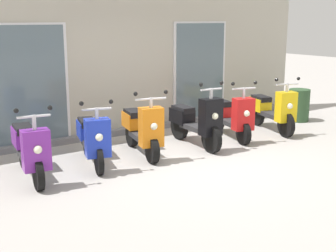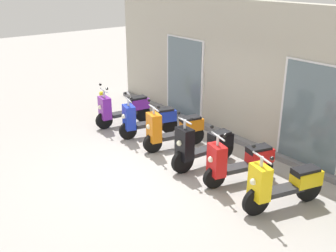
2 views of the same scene
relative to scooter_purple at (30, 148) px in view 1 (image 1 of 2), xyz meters
name	(u,v)px [view 1 (image 1 of 2)]	position (x,y,z in m)	size (l,w,h in m)	color
ground_plane	(200,162)	(2.62, -0.84, -0.48)	(40.00, 40.00, 0.00)	#A8A39E
storefront_facade	(120,55)	(2.62, 1.82, 1.15)	(9.89, 0.50, 3.37)	#B2AD9E
scooter_purple	(30,148)	(0.00, 0.00, 0.00)	(0.59, 1.60, 1.20)	black
scooter_blue	(92,137)	(1.07, 0.07, 0.00)	(0.73, 1.53, 1.17)	black
scooter_orange	(142,129)	(2.04, 0.09, 0.00)	(0.72, 1.56, 1.22)	black
scooter_black	(196,121)	(3.18, -0.02, 0.01)	(0.51, 1.63, 1.29)	black
scooter_red	(231,115)	(4.13, 0.06, -0.01)	(0.74, 1.55, 1.22)	black
scooter_yellow	(272,109)	(5.24, -0.02, 0.00)	(0.77, 1.63, 1.22)	black
trash_bin	(299,105)	(6.53, 0.32, -0.10)	(0.49, 0.49, 0.75)	#2D4C2D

